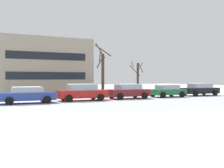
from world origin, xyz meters
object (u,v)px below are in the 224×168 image
at_px(parked_car_maroon, 128,91).
at_px(parked_car_black, 200,89).
at_px(parked_car_red, 82,92).
at_px(parked_car_green, 167,91).
at_px(parked_car_blue, 27,95).

relative_size(parked_car_maroon, parked_car_black, 0.93).
height_order(parked_car_red, parked_car_green, parked_car_red).
bearing_deg(parked_car_red, parked_car_blue, -175.71).
height_order(parked_car_blue, parked_car_red, parked_car_red).
bearing_deg(parked_car_maroon, parked_car_green, -0.78).
relative_size(parked_car_green, parked_car_black, 0.85).
height_order(parked_car_blue, parked_car_black, parked_car_black).
height_order(parked_car_blue, parked_car_green, parked_car_blue).
bearing_deg(parked_car_black, parked_car_red, 180.00).
relative_size(parked_car_blue, parked_car_black, 0.98).
xyz_separation_m(parked_car_blue, parked_car_black, (19.86, 0.37, 0.04)).
xyz_separation_m(parked_car_blue, parked_car_red, (4.97, 0.37, 0.07)).
relative_size(parked_car_blue, parked_car_green, 1.16).
distance_m(parked_car_red, parked_car_black, 14.90).
xyz_separation_m(parked_car_maroon, parked_car_black, (9.93, 0.03, -0.01)).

